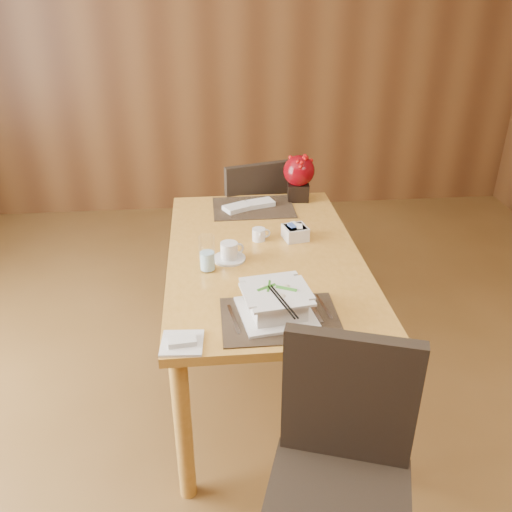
{
  "coord_description": "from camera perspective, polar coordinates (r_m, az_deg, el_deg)",
  "views": [
    {
      "loc": [
        -0.26,
        -1.65,
        1.93
      ],
      "look_at": [
        -0.06,
        0.35,
        0.87
      ],
      "focal_mm": 38.0,
      "sensor_mm": 36.0,
      "label": 1
    }
  ],
  "objects": [
    {
      "name": "sugar_caddy",
      "position": [
        2.69,
        4.15,
        2.46
      ],
      "size": [
        0.13,
        0.13,
        0.07
      ],
      "primitive_type": "cube",
      "rotation": [
        0.0,
        0.0,
        0.21
      ],
      "color": "silver",
      "rests_on": "dining_table"
    },
    {
      "name": "creamer_jug",
      "position": [
        2.67,
        0.29,
        2.28
      ],
      "size": [
        0.09,
        0.09,
        0.06
      ],
      "primitive_type": null,
      "rotation": [
        0.0,
        0.0,
        0.12
      ],
      "color": "silver",
      "rests_on": "dining_table"
    },
    {
      "name": "berry_decor",
      "position": [
        3.13,
        4.52,
        8.51
      ],
      "size": [
        0.18,
        0.18,
        0.26
      ],
      "rotation": [
        0.0,
        0.0,
        -0.1
      ],
      "color": "black",
      "rests_on": "dining_table"
    },
    {
      "name": "back_wall",
      "position": [
        4.69,
        -2.55,
        21.34
      ],
      "size": [
        5.0,
        0.02,
        2.8
      ],
      "primitive_type": "cube",
      "color": "brown",
      "rests_on": "ground"
    },
    {
      "name": "far_chair",
      "position": [
        3.48,
        -0.49,
        3.88
      ],
      "size": [
        0.53,
        0.53,
        0.92
      ],
      "rotation": [
        0.0,
        0.0,
        3.42
      ],
      "color": "black",
      "rests_on": "ground"
    },
    {
      "name": "coffee_cup",
      "position": [
        2.48,
        -2.84,
        0.38
      ],
      "size": [
        0.15,
        0.15,
        0.08
      ],
      "rotation": [
        0.0,
        0.0,
        0.22
      ],
      "color": "silver",
      "rests_on": "dining_table"
    },
    {
      "name": "near_chair",
      "position": [
        1.86,
        9.0,
        -21.0
      ],
      "size": [
        0.57,
        0.57,
        0.97
      ],
      "rotation": [
        0.0,
        0.0,
        -0.32
      ],
      "color": "black",
      "rests_on": "ground"
    },
    {
      "name": "bread_plate",
      "position": [
        1.97,
        -7.79,
        -9.07
      ],
      "size": [
        0.16,
        0.16,
        0.01
      ],
      "primitive_type": "cube",
      "rotation": [
        0.0,
        0.0,
        -0.07
      ],
      "color": "silver",
      "rests_on": "dining_table"
    },
    {
      "name": "water_glass",
      "position": [
        2.38,
        -5.17,
        0.26
      ],
      "size": [
        0.07,
        0.07,
        0.16
      ],
      "primitive_type": "cylinder",
      "rotation": [
        0.0,
        0.0,
        -0.03
      ],
      "color": "white",
      "rests_on": "dining_table"
    },
    {
      "name": "placemat_far",
      "position": [
        3.05,
        -0.27,
        5.12
      ],
      "size": [
        0.45,
        0.33,
        0.01
      ],
      "primitive_type": "cube",
      "color": "black",
      "rests_on": "dining_table"
    },
    {
      "name": "dining_table",
      "position": [
        2.6,
        0.86,
        -1.59
      ],
      "size": [
        0.9,
        1.5,
        0.75
      ],
      "color": "gold",
      "rests_on": "ground"
    },
    {
      "name": "soup_setting",
      "position": [
        2.08,
        2.12,
        -4.95
      ],
      "size": [
        0.31,
        0.31,
        0.11
      ],
      "rotation": [
        0.0,
        0.0,
        0.15
      ],
      "color": "silver",
      "rests_on": "dining_table"
    },
    {
      "name": "napkins_far",
      "position": [
        3.04,
        -0.56,
        5.38
      ],
      "size": [
        0.31,
        0.2,
        0.03
      ],
      "primitive_type": null,
      "rotation": [
        0.0,
        0.0,
        0.37
      ],
      "color": "silver",
      "rests_on": "dining_table"
    },
    {
      "name": "ground",
      "position": [
        2.55,
        2.35,
        -21.33
      ],
      "size": [
        6.0,
        6.0,
        0.0
      ],
      "primitive_type": "plane",
      "color": "brown",
      "rests_on": "ground"
    },
    {
      "name": "placemat_near",
      "position": [
        2.08,
        2.56,
        -6.62
      ],
      "size": [
        0.45,
        0.33,
        0.01
      ],
      "primitive_type": "cube",
      "color": "black",
      "rests_on": "dining_table"
    }
  ]
}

